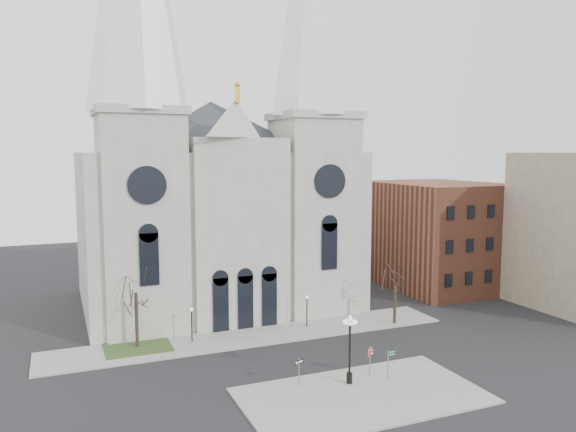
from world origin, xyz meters
name	(u,v)px	position (x,y,z in m)	size (l,w,h in m)	color
ground	(298,378)	(0.00, 0.00, 0.00)	(160.00, 160.00, 0.00)	black
sidewalk_near	(362,396)	(3.00, -5.00, 0.07)	(18.00, 10.00, 0.14)	gray
sidewalk_far	(253,336)	(0.00, 11.00, 0.07)	(40.00, 6.00, 0.14)	gray
grass_patch	(138,347)	(-11.00, 12.00, 0.09)	(6.00, 5.00, 0.18)	#334C20
cathedral	(218,148)	(0.00, 22.86, 18.48)	(33.00, 26.66, 54.00)	gray
bg_building_brick	(436,234)	(30.00, 22.00, 7.00)	(14.00, 18.00, 14.00)	brown
tree_left	(136,289)	(-11.00, 12.00, 5.58)	(3.20, 3.20, 7.50)	black
tree_right	(395,283)	(15.00, 9.00, 4.47)	(3.20, 3.20, 6.00)	black
ped_lamp_left	(192,319)	(-6.00, 11.50, 2.33)	(0.32, 0.32, 3.26)	black
ped_lamp_right	(307,306)	(6.00, 11.50, 2.33)	(0.32, 0.32, 3.26)	black
stop_sign	(370,355)	(5.43, -2.01, 1.83)	(0.84, 0.19, 2.36)	slate
globe_lamp	(350,341)	(3.13, -2.78, 3.55)	(1.41, 1.41, 5.43)	black
one_way_sign	(299,367)	(-0.68, -1.67, 1.60)	(0.89, 0.40, 2.16)	slate
street_name_sign	(389,362)	(6.50, -3.10, 1.48)	(0.73, 0.10, 2.28)	slate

